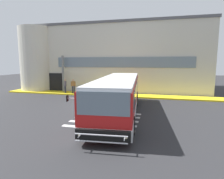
% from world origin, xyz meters
% --- Properties ---
extents(ground_plane, '(80.00, 90.00, 0.02)m').
position_xyz_m(ground_plane, '(0.00, 0.00, -0.01)').
color(ground_plane, '#2B2B2D').
rests_on(ground_plane, ground).
extents(bay_paint_stripes, '(4.40, 3.96, 0.01)m').
position_xyz_m(bay_paint_stripes, '(2.00, -4.20, 0.00)').
color(bay_paint_stripes, silver).
rests_on(bay_paint_stripes, ground).
extents(terminal_building, '(24.13, 13.80, 8.65)m').
position_xyz_m(terminal_building, '(-0.70, 11.64, 4.32)').
color(terminal_building, beige).
rests_on(terminal_building, ground).
extents(boarding_curb, '(26.33, 2.00, 0.15)m').
position_xyz_m(boarding_curb, '(0.00, 4.80, 0.07)').
color(boarding_curb, yellow).
rests_on(boarding_curb, ground).
extents(entry_support_column, '(0.28, 0.28, 4.47)m').
position_xyz_m(entry_support_column, '(-6.28, 5.40, 2.39)').
color(entry_support_column, slate).
rests_on(entry_support_column, boarding_curb).
extents(bus_main_foreground, '(3.66, 12.32, 2.70)m').
position_xyz_m(bus_main_foreground, '(2.55, -2.59, 1.34)').
color(bus_main_foreground, red).
rests_on(bus_main_foreground, ground).
extents(passenger_near_column, '(0.45, 0.44, 1.68)m').
position_xyz_m(passenger_near_column, '(-5.48, 4.35, 1.08)').
color(passenger_near_column, '#1E2338').
rests_on(passenger_near_column, boarding_curb).
extents(passenger_by_doorway, '(0.59, 0.41, 1.68)m').
position_xyz_m(passenger_by_doorway, '(-4.49, 4.50, 1.11)').
color(passenger_by_doorway, '#1E2338').
rests_on(passenger_by_doorway, boarding_curb).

